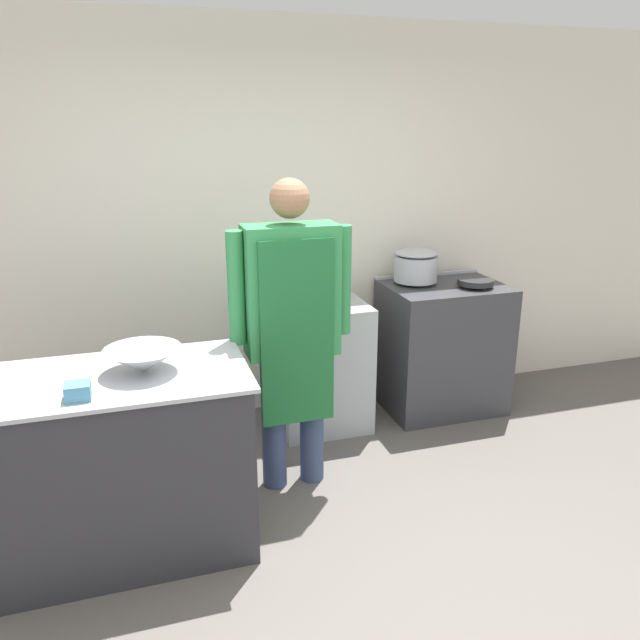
{
  "coord_description": "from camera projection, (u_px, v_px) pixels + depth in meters",
  "views": [
    {
      "loc": [
        -0.9,
        -1.99,
        2.04
      ],
      "look_at": [
        0.11,
        1.2,
        0.97
      ],
      "focal_mm": 35.0,
      "sensor_mm": 36.0,
      "label": 1
    }
  ],
  "objects": [
    {
      "name": "ground_plane",
      "position": [
        380.0,
        618.0,
        2.68
      ],
      "size": [
        14.0,
        14.0,
        0.0
      ],
      "primitive_type": "plane",
      "color": "#5B5651"
    },
    {
      "name": "wall_back",
      "position": [
        261.0,
        227.0,
        4.29
      ],
      "size": [
        8.0,
        0.05,
        2.7
      ],
      "color": "silver",
      "rests_on": "ground_plane"
    },
    {
      "name": "prep_counter",
      "position": [
        120.0,
        464.0,
        3.01
      ],
      "size": [
        1.27,
        0.7,
        0.92
      ],
      "color": "#2D2D33",
      "rests_on": "ground_plane"
    },
    {
      "name": "stove",
      "position": [
        442.0,
        347.0,
        4.56
      ],
      "size": [
        0.84,
        0.63,
        0.95
      ],
      "color": "#38383D",
      "rests_on": "ground_plane"
    },
    {
      "name": "fridge_unit",
      "position": [
        319.0,
        363.0,
        4.32
      ],
      "size": [
        0.6,
        0.62,
        0.88
      ],
      "color": "#A8ADB2",
      "rests_on": "ground_plane"
    },
    {
      "name": "person_cook",
      "position": [
        292.0,
        318.0,
        3.4
      ],
      "size": [
        0.68,
        0.24,
        1.77
      ],
      "color": "#38476B",
      "rests_on": "ground_plane"
    },
    {
      "name": "mixing_bowl",
      "position": [
        143.0,
        360.0,
        2.9
      ],
      "size": [
        0.36,
        0.36,
        0.12
      ],
      "color": "#B2B5BC",
      "rests_on": "prep_counter"
    },
    {
      "name": "plastic_tub",
      "position": [
        78.0,
        391.0,
        2.63
      ],
      "size": [
        0.1,
        0.1,
        0.07
      ],
      "color": "teal",
      "rests_on": "prep_counter"
    },
    {
      "name": "stock_pot",
      "position": [
        416.0,
        265.0,
        4.42
      ],
      "size": [
        0.31,
        0.31,
        0.23
      ],
      "color": "#B2B5BC",
      "rests_on": "stove"
    },
    {
      "name": "saute_pan",
      "position": [
        475.0,
        282.0,
        4.35
      ],
      "size": [
        0.26,
        0.26,
        0.04
      ],
      "color": "#262628",
      "rests_on": "stove"
    }
  ]
}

